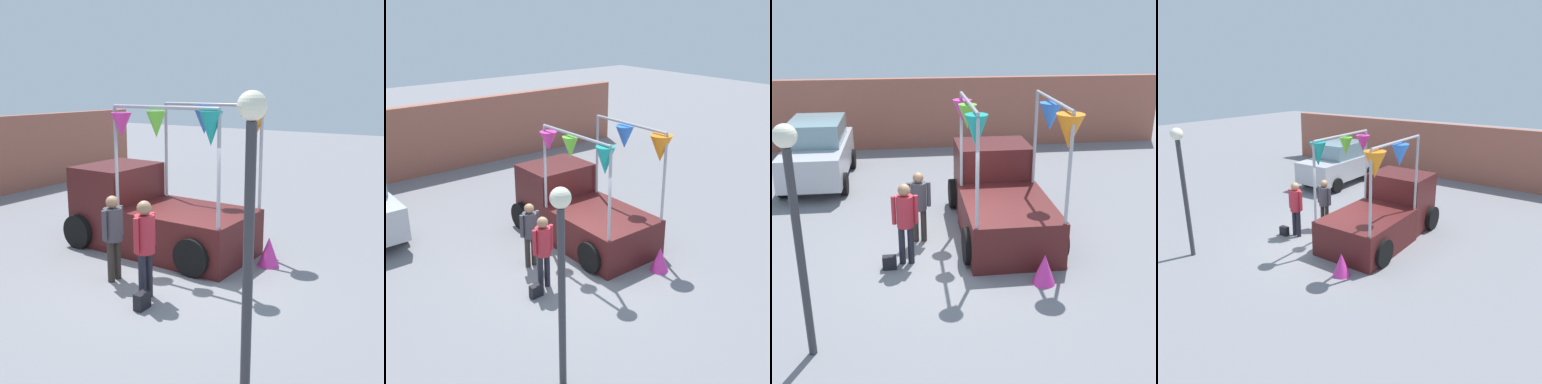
{
  "view_description": "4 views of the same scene",
  "coord_description": "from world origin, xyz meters",
  "views": [
    {
      "loc": [
        -6.95,
        -5.11,
        3.57
      ],
      "look_at": [
        0.9,
        0.04,
        1.5
      ],
      "focal_mm": 45.0,
      "sensor_mm": 36.0,
      "label": 1
    },
    {
      "loc": [
        -6.18,
        -8.0,
        5.94
      ],
      "look_at": [
        0.79,
        0.74,
        1.58
      ],
      "focal_mm": 45.0,
      "sensor_mm": 36.0,
      "label": 2
    },
    {
      "loc": [
        -0.89,
        -9.1,
        4.84
      ],
      "look_at": [
        0.28,
        0.24,
        1.33
      ],
      "focal_mm": 45.0,
      "sensor_mm": 36.0,
      "label": 3
    },
    {
      "loc": [
        6.64,
        -7.99,
        4.82
      ],
      "look_at": [
        0.43,
        0.66,
        1.45
      ],
      "focal_mm": 35.0,
      "sensor_mm": 36.0,
      "label": 4
    }
  ],
  "objects": [
    {
      "name": "ground_plane",
      "position": [
        0.0,
        0.0,
        0.0
      ],
      "size": [
        60.0,
        60.0,
        0.0
      ],
      "primitive_type": "plane",
      "color": "slate"
    },
    {
      "name": "person_vendor",
      "position": [
        -0.65,
        0.76,
        0.98
      ],
      "size": [
        0.53,
        0.34,
        1.63
      ],
      "color": "#2D2823",
      "rests_on": "ground"
    },
    {
      "name": "folded_kite_bundle_magenta",
      "position": [
        1.61,
        -1.35,
        0.3
      ],
      "size": [
        0.51,
        0.51,
        0.6
      ],
      "primitive_type": "cone",
      "rotation": [
        0.0,
        0.0,
        1.4
      ],
      "color": "#D83399",
      "rests_on": "ground"
    },
    {
      "name": "brick_boundary_wall",
      "position": [
        0.0,
        8.93,
        1.3
      ],
      "size": [
        18.0,
        0.36,
        2.6
      ],
      "primitive_type": "cube",
      "color": "#9E5947",
      "rests_on": "ground"
    },
    {
      "name": "handbag",
      "position": [
        -1.31,
        -0.43,
        0.14
      ],
      "size": [
        0.28,
        0.16,
        0.28
      ],
      "primitive_type": "cube",
      "color": "black",
      "rests_on": "ground"
    },
    {
      "name": "person_customer",
      "position": [
        -0.96,
        -0.23,
        1.05
      ],
      "size": [
        0.53,
        0.34,
        1.73
      ],
      "color": "black",
      "rests_on": "ground"
    },
    {
      "name": "vendor_truck",
      "position": [
        1.26,
        1.36,
        0.87
      ],
      "size": [
        2.41,
        4.15,
        3.22
      ],
      "color": "#4C1919",
      "rests_on": "ground"
    },
    {
      "name": "street_lamp",
      "position": [
        -2.42,
        -2.88,
        2.34
      ],
      "size": [
        0.32,
        0.32,
        3.53
      ],
      "color": "#333338",
      "rests_on": "ground"
    }
  ]
}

